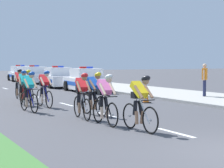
# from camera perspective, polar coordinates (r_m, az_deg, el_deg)

# --- Properties ---
(sidewalk_slab) EXTENTS (4.68, 60.00, 0.12)m
(sidewalk_slab) POSITION_cam_1_polar(r_m,az_deg,el_deg) (24.08, 6.76, -1.19)
(sidewalk_slab) COLOR #A3A099
(sidewalk_slab) RESTS_ON ground
(kerb_edge) EXTENTS (0.16, 60.00, 0.13)m
(kerb_edge) POSITION_cam_1_polar(r_m,az_deg,el_deg) (22.88, 2.09, -1.38)
(kerb_edge) COLOR #9E9E99
(kerb_edge) RESTS_ON ground
(lane_markings_centre) EXTENTS (0.14, 29.60, 0.01)m
(lane_markings_centre) POSITION_cam_1_polar(r_m,az_deg,el_deg) (19.67, -8.65, -2.35)
(lane_markings_centre) COLOR white
(lane_markings_centre) RESTS_ON ground
(cyclist_lead) EXTENTS (0.42, 1.72, 1.56)m
(cyclist_lead) POSITION_cam_1_polar(r_m,az_deg,el_deg) (10.81, 4.05, -2.67)
(cyclist_lead) COLOR black
(cyclist_lead) RESTS_ON ground
(cyclist_second) EXTENTS (0.42, 1.72, 1.56)m
(cyclist_second) POSITION_cam_1_polar(r_m,az_deg,el_deg) (11.85, -0.99, -2.14)
(cyclist_second) COLOR black
(cyclist_second) RESTS_ON ground
(cyclist_third) EXTENTS (0.44, 1.72, 1.56)m
(cyclist_third) POSITION_cam_1_polar(r_m,az_deg,el_deg) (13.13, -4.31, -1.63)
(cyclist_third) COLOR black
(cyclist_third) RESTS_ON ground
(cyclist_fourth) EXTENTS (0.45, 1.72, 1.56)m
(cyclist_fourth) POSITION_cam_1_polar(r_m,az_deg,el_deg) (14.04, -2.60, -1.32)
(cyclist_fourth) COLOR black
(cyclist_fourth) RESTS_ON ground
(cyclist_fifth) EXTENTS (0.45, 1.72, 1.56)m
(cyclist_fifth) POSITION_cam_1_polar(r_m,az_deg,el_deg) (15.30, -11.80, -1.01)
(cyclist_fifth) COLOR black
(cyclist_fifth) RESTS_ON ground
(cyclist_sixth) EXTENTS (0.44, 1.72, 1.56)m
(cyclist_sixth) POSITION_cam_1_polar(r_m,az_deg,el_deg) (16.76, -9.64, -0.63)
(cyclist_sixth) COLOR black
(cyclist_sixth) RESTS_ON ground
(cyclist_seventh) EXTENTS (0.45, 1.72, 1.56)m
(cyclist_seventh) POSITION_cam_1_polar(r_m,az_deg,el_deg) (17.63, -12.61, -0.47)
(cyclist_seventh) COLOR black
(cyclist_seventh) RESTS_ON ground
(cyclist_eighth) EXTENTS (0.43, 1.72, 1.56)m
(cyclist_eighth) POSITION_cam_1_polar(r_m,az_deg,el_deg) (20.45, -13.21, 0.02)
(cyclist_eighth) COLOR black
(cyclist_eighth) RESTS_ON ground
(cyclist_ninth) EXTENTS (0.45, 1.72, 1.56)m
(cyclist_ninth) POSITION_cam_1_polar(r_m,az_deg,el_deg) (18.85, -12.17, -0.23)
(cyclist_ninth) COLOR black
(cyclist_ninth) RESTS_ON ground
(police_car_nearest) EXTENTS (2.31, 4.55, 1.59)m
(police_car_nearest) POSITION_cam_1_polar(r_m,az_deg,el_deg) (25.20, -3.78, 0.43)
(police_car_nearest) COLOR white
(police_car_nearest) RESTS_ON ground
(police_car_second) EXTENTS (2.31, 4.54, 1.59)m
(police_car_second) POSITION_cam_1_polar(r_m,az_deg,el_deg) (29.99, -7.79, 0.85)
(police_car_second) COLOR white
(police_car_second) RESTS_ON ground
(police_car_third) EXTENTS (2.10, 4.45, 1.59)m
(police_car_third) POSITION_cam_1_polar(r_m,az_deg,el_deg) (35.78, -11.12, 1.19)
(police_car_third) COLOR silver
(police_car_third) RESTS_ON ground
(police_car_furthest) EXTENTS (2.29, 4.54, 1.59)m
(police_car_furthest) POSITION_cam_1_polar(r_m,az_deg,el_deg) (40.28, -13.02, 1.39)
(police_car_furthest) COLOR white
(police_car_furthest) RESTS_ON ground
(traffic_cone_near) EXTENTS (0.36, 0.36, 0.64)m
(traffic_cone_near) POSITION_cam_1_polar(r_m,az_deg,el_deg) (18.40, 4.89, -1.74)
(traffic_cone_near) COLOR black
(traffic_cone_near) RESTS_ON ground
(spectator_back) EXTENTS (0.46, 0.40, 1.68)m
(spectator_back) POSITION_cam_1_polar(r_m,az_deg,el_deg) (20.98, 13.12, 0.91)
(spectator_back) COLOR #23284C
(spectator_back) RESTS_ON sidewalk_slab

